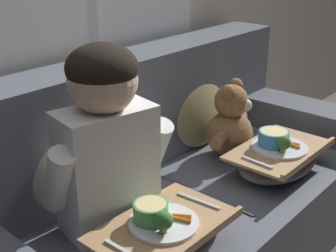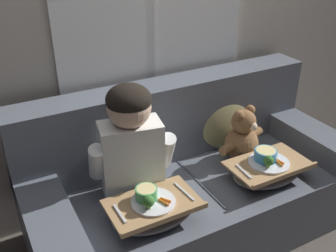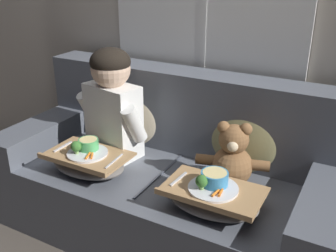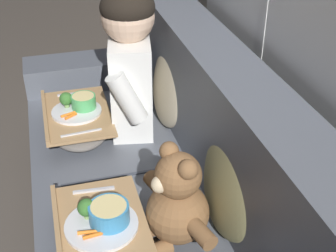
% 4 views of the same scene
% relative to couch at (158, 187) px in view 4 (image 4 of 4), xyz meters
% --- Properties ---
extents(ground_plane, '(14.00, 14.00, 0.00)m').
position_rel_couch_xyz_m(ground_plane, '(0.00, -0.07, -0.32)').
color(ground_plane, '#4C443D').
extents(couch, '(1.91, 0.85, 0.90)m').
position_rel_couch_xyz_m(couch, '(0.00, 0.00, 0.00)').
color(couch, '#565B66').
rests_on(couch, ground_plane).
extents(throw_pillow_behind_child, '(0.42, 0.20, 0.43)m').
position_rel_couch_xyz_m(throw_pillow_behind_child, '(-0.37, 0.16, 0.28)').
color(throw_pillow_behind_child, '#C1B293').
rests_on(throw_pillow_behind_child, couch).
extents(throw_pillow_behind_teddy, '(0.40, 0.19, 0.41)m').
position_rel_couch_xyz_m(throw_pillow_behind_teddy, '(0.37, 0.16, 0.28)').
color(throw_pillow_behind_teddy, '#898456').
rests_on(throw_pillow_behind_teddy, couch).
extents(child_figure, '(0.47, 0.26, 0.64)m').
position_rel_couch_xyz_m(child_figure, '(-0.37, -0.03, 0.44)').
color(child_figure, white).
rests_on(child_figure, couch).
extents(teddy_bear, '(0.38, 0.27, 0.35)m').
position_rel_couch_xyz_m(teddy_bear, '(0.37, -0.03, 0.24)').
color(teddy_bear, brown).
rests_on(teddy_bear, couch).
extents(lap_tray_child, '(0.45, 0.29, 0.19)m').
position_rel_couch_xyz_m(lap_tray_child, '(-0.37, -0.27, 0.15)').
color(lap_tray_child, slate).
rests_on(lap_tray_child, child_figure).
extents(lap_tray_teddy, '(0.46, 0.29, 0.19)m').
position_rel_couch_xyz_m(lap_tray_teddy, '(0.37, -0.27, 0.15)').
color(lap_tray_teddy, slate).
rests_on(lap_tray_teddy, teddy_bear).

